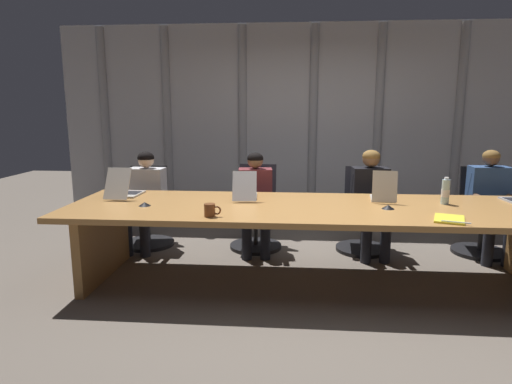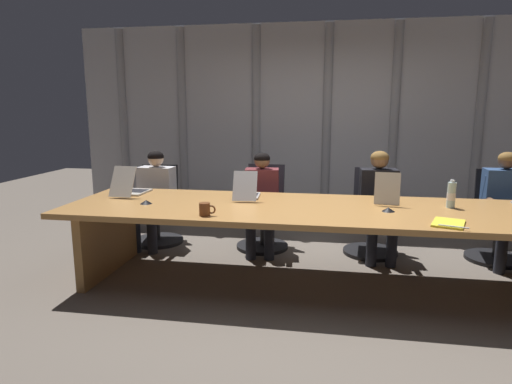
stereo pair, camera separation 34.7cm
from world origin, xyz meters
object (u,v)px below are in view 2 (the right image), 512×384
at_px(person_left_mid, 261,197).
at_px(conference_mic_middle, 146,202).
at_px(water_bottle_primary, 451,195).
at_px(spiral_notepad, 449,223).
at_px(office_chair_center, 372,222).
at_px(conference_mic_left_side, 388,209).
at_px(office_chair_right_mid, 496,227).
at_px(office_chair_left_mid, 263,217).
at_px(laptop_left_end, 131,189).
at_px(laptop_left_mid, 247,193).
at_px(laptop_center, 387,197).
at_px(office_chair_left_end, 158,214).
at_px(person_right_mid, 506,203).
at_px(person_center, 379,198).
at_px(coffee_mug_near, 205,209).
at_px(person_left_end, 154,193).

bearing_deg(person_left_mid, conference_mic_middle, -48.30).
relative_size(water_bottle_primary, spiral_notepad, 0.70).
xyz_separation_m(office_chair_center, conference_mic_left_side, (0.02, -1.12, 0.40)).
relative_size(office_chair_right_mid, conference_mic_middle, 8.67).
height_order(office_chair_left_mid, conference_mic_middle, office_chair_left_mid).
distance_m(laptop_left_end, person_left_mid, 1.41).
xyz_separation_m(laptop_left_mid, water_bottle_primary, (1.87, -0.11, 0.06)).
distance_m(laptop_center, office_chair_left_end, 2.72).
bearing_deg(water_bottle_primary, conference_mic_middle, -173.72).
height_order(laptop_center, person_right_mid, person_right_mid).
height_order(laptop_left_mid, conference_mic_left_side, laptop_left_mid).
bearing_deg(laptop_left_mid, person_center, -69.33).
bearing_deg(office_chair_left_end, person_center, 77.51).
distance_m(laptop_left_end, office_chair_right_mid, 3.89).
relative_size(laptop_center, conference_mic_left_side, 3.52).
relative_size(person_right_mid, coffee_mug_near, 8.33).
bearing_deg(conference_mic_left_side, office_chair_center, 91.23).
distance_m(water_bottle_primary, spiral_notepad, 0.64).
relative_size(laptop_left_mid, person_right_mid, 0.40).
xyz_separation_m(laptop_center, office_chair_right_mid, (1.25, 0.76, -0.44)).
distance_m(person_left_end, spiral_notepad, 3.21).
relative_size(laptop_left_end, office_chair_left_end, 0.55).
height_order(office_chair_left_mid, person_left_mid, person_left_mid).
xyz_separation_m(office_chair_left_end, coffee_mug_near, (1.04, -1.52, 0.44)).
distance_m(person_left_end, coffee_mug_near, 1.71).
height_order(person_left_end, person_left_mid, same).
bearing_deg(laptop_center, person_left_end, 83.71).
relative_size(office_chair_left_end, coffee_mug_near, 6.59).
bearing_deg(office_chair_right_mid, person_left_end, -79.13).
height_order(laptop_left_end, office_chair_left_end, laptop_left_end).
height_order(person_center, person_right_mid, person_right_mid).
relative_size(office_chair_left_end, conference_mic_left_side, 8.40).
xyz_separation_m(water_bottle_primary, spiral_notepad, (-0.16, -0.61, -0.11)).
height_order(office_chair_right_mid, person_left_mid, person_left_mid).
height_order(office_chair_right_mid, coffee_mug_near, office_chair_right_mid).
bearing_deg(person_right_mid, conference_mic_left_side, -52.34).
distance_m(laptop_left_mid, person_right_mid, 2.66).
distance_m(laptop_center, conference_mic_middle, 2.24).
xyz_separation_m(person_left_end, water_bottle_primary, (3.09, -0.71, 0.22)).
bearing_deg(laptop_center, office_chair_left_end, 80.55).
height_order(person_left_end, person_center, person_center).
xyz_separation_m(laptop_center, conference_mic_middle, (-2.20, -0.41, -0.04)).
xyz_separation_m(person_left_mid, coffee_mug_near, (-0.26, -1.36, 0.16)).
distance_m(person_right_mid, spiral_notepad, 1.60).
bearing_deg(office_chair_right_mid, laptop_left_mid, -65.02).
bearing_deg(person_right_mid, office_chair_right_mid, -175.58).
height_order(laptop_center, coffee_mug_near, laptop_center).
bearing_deg(coffee_mug_near, person_right_mid, 26.00).
xyz_separation_m(laptop_left_end, office_chair_left_end, (-0.04, 0.77, -0.45)).
distance_m(office_chair_center, person_left_mid, 1.27).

